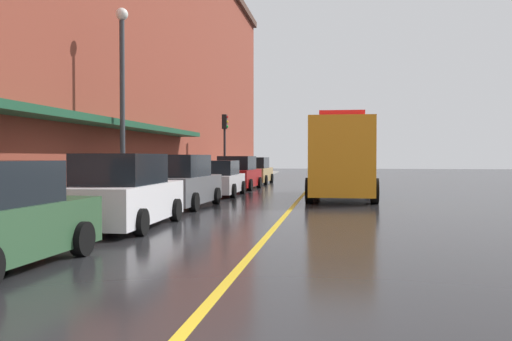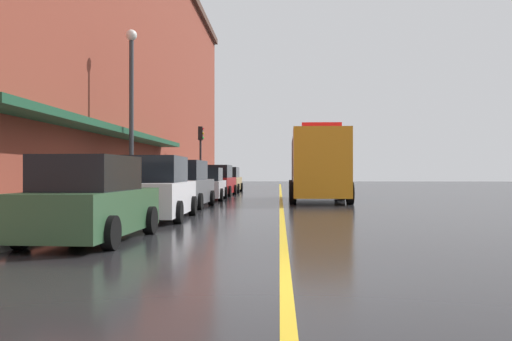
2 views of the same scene
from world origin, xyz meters
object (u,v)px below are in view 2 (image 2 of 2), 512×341
at_px(utility_truck, 318,166).
at_px(traffic_light_near, 201,146).
at_px(parked_car_0, 91,201).
at_px(parked_car_1, 155,190).
at_px(parked_car_5, 227,181).
at_px(parked_car_4, 216,182).
at_px(street_lamp_left, 131,97).
at_px(parking_meter_0, 74,187).
at_px(parking_meter_1, 184,179).
at_px(parked_car_3, 205,185).
at_px(parked_car_2, 184,186).
at_px(parking_meter_2, 180,179).

bearing_deg(utility_truck, traffic_light_near, -140.50).
distance_m(parked_car_0, utility_truck, 17.78).
relative_size(parked_car_1, parked_car_5, 0.98).
distance_m(parked_car_4, parked_car_5, 6.34).
bearing_deg(street_lamp_left, parking_meter_0, -85.63).
height_order(parked_car_4, street_lamp_left, street_lamp_left).
height_order(parked_car_4, parking_meter_1, parked_car_4).
bearing_deg(parking_meter_0, parked_car_3, 84.23).
height_order(parking_meter_0, street_lamp_left, street_lamp_left).
bearing_deg(parked_car_3, parking_meter_1, 31.50).
bearing_deg(traffic_light_near, parked_car_0, -87.11).
bearing_deg(parked_car_1, utility_truck, -27.59).
xyz_separation_m(parked_car_3, parked_car_4, (-0.02, 5.26, 0.09)).
xyz_separation_m(parking_meter_0, traffic_light_near, (0.06, 22.88, 2.10)).
height_order(parked_car_1, parked_car_3, parked_car_1).
xyz_separation_m(parked_car_3, parking_meter_0, (-1.46, -14.47, 0.28)).
height_order(parked_car_2, parking_meter_1, parked_car_2).
distance_m(parking_meter_2, traffic_light_near, 7.81).
bearing_deg(parked_car_0, utility_truck, -16.95).
relative_size(parked_car_0, utility_truck, 0.51).
distance_m(parked_car_0, street_lamp_left, 11.35).
bearing_deg(parked_car_5, utility_truck, -154.12).
xyz_separation_m(parked_car_2, parked_car_5, (0.08, 17.58, -0.05)).
distance_m(parked_car_4, utility_truck, 8.13).
height_order(parked_car_1, parking_meter_0, parked_car_1).
relative_size(parked_car_0, parking_meter_1, 3.36).
relative_size(utility_truck, traffic_light_near, 2.03).
distance_m(parked_car_5, street_lamp_left, 18.68).
xyz_separation_m(utility_truck, street_lamp_left, (-7.78, -6.18, 2.67)).
xyz_separation_m(parked_car_5, street_lamp_left, (-2.09, -18.22, 3.56)).
height_order(utility_truck, parking_meter_0, utility_truck).
height_order(parked_car_1, street_lamp_left, street_lamp_left).
bearing_deg(utility_truck, parked_car_1, -25.94).
height_order(parked_car_1, utility_truck, utility_truck).
bearing_deg(parking_meter_0, parked_car_4, 85.81).
xyz_separation_m(parking_meter_2, traffic_light_near, (0.06, 7.52, 2.10)).
bearing_deg(parking_meter_1, traffic_light_near, 89.42).
bearing_deg(street_lamp_left, parked_car_2, 17.46).
bearing_deg(parked_car_0, parking_meter_1, 6.16).
height_order(parked_car_0, parked_car_4, parked_car_4).
bearing_deg(utility_truck, parked_car_4, -134.13).
bearing_deg(street_lamp_left, parked_car_1, -67.98).
relative_size(parked_car_4, parked_car_5, 0.93).
distance_m(parked_car_2, parked_car_3, 5.98).
bearing_deg(parking_meter_1, parked_car_1, -83.96).
bearing_deg(parked_car_5, parking_meter_0, 177.33).
bearing_deg(parked_car_2, parking_meter_0, 172.37).
height_order(parked_car_0, parked_car_1, parked_car_1).
bearing_deg(street_lamp_left, parked_car_0, -79.54).
relative_size(parked_car_5, street_lamp_left, 0.71).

